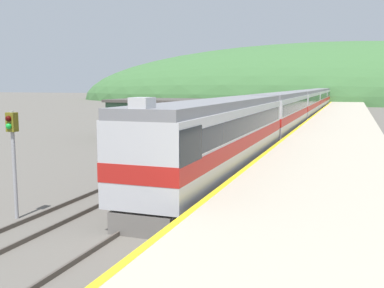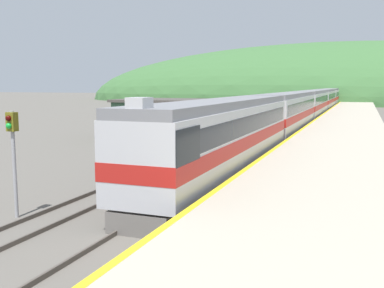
{
  "view_description": "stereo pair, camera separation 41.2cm",
  "coord_description": "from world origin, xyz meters",
  "px_view_note": "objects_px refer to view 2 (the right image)",
  "views": [
    {
      "loc": [
        6.47,
        -0.75,
        5.02
      ],
      "look_at": [
        0.06,
        17.25,
        2.51
      ],
      "focal_mm": 42.0,
      "sensor_mm": 36.0,
      "label": 1
    },
    {
      "loc": [
        6.86,
        -0.6,
        5.02
      ],
      "look_at": [
        0.06,
        17.25,
        2.51
      ],
      "focal_mm": 42.0,
      "sensor_mm": 36.0,
      "label": 2
    }
  ],
  "objects_px": {
    "carriage_second": "(288,113)",
    "signal_post_siding": "(13,142)",
    "carriage_third": "(312,104)",
    "carriage_fifth": "(332,97)",
    "carriage_fourth": "(324,100)",
    "express_train_lead_car": "(224,136)"
  },
  "relations": [
    {
      "from": "carriage_second",
      "to": "signal_post_siding",
      "type": "height_order",
      "value": "carriage_second"
    },
    {
      "from": "carriage_third",
      "to": "carriage_fifth",
      "type": "relative_size",
      "value": 1.0
    },
    {
      "from": "carriage_fourth",
      "to": "express_train_lead_car",
      "type": "bearing_deg",
      "value": -90.0
    },
    {
      "from": "carriage_fourth",
      "to": "carriage_fifth",
      "type": "relative_size",
      "value": 1.0
    },
    {
      "from": "express_train_lead_car",
      "to": "signal_post_siding",
      "type": "xyz_separation_m",
      "value": [
        -5.32,
        -9.62,
        0.58
      ]
    },
    {
      "from": "carriage_second",
      "to": "signal_post_siding",
      "type": "distance_m",
      "value": 31.84
    },
    {
      "from": "express_train_lead_car",
      "to": "carriage_third",
      "type": "bearing_deg",
      "value": 90.0
    },
    {
      "from": "signal_post_siding",
      "to": "carriage_fifth",
      "type": "bearing_deg",
      "value": 86.83
    },
    {
      "from": "carriage_second",
      "to": "carriage_third",
      "type": "xyz_separation_m",
      "value": [
        0.0,
        21.59,
        0.0
      ]
    },
    {
      "from": "carriage_third",
      "to": "carriage_second",
      "type": "bearing_deg",
      "value": -90.0
    },
    {
      "from": "express_train_lead_car",
      "to": "carriage_second",
      "type": "xyz_separation_m",
      "value": [
        0.0,
        21.77,
        -0.01
      ]
    },
    {
      "from": "express_train_lead_car",
      "to": "carriage_fifth",
      "type": "distance_m",
      "value": 86.53
    },
    {
      "from": "carriage_fifth",
      "to": "carriage_fourth",
      "type": "bearing_deg",
      "value": -90.0
    },
    {
      "from": "carriage_fourth",
      "to": "signal_post_siding",
      "type": "distance_m",
      "value": 74.75
    },
    {
      "from": "express_train_lead_car",
      "to": "signal_post_siding",
      "type": "relative_size",
      "value": 5.06
    },
    {
      "from": "signal_post_siding",
      "to": "carriage_third",
      "type": "bearing_deg",
      "value": 84.26
    },
    {
      "from": "signal_post_siding",
      "to": "carriage_fourth",
      "type": "bearing_deg",
      "value": 85.92
    },
    {
      "from": "express_train_lead_car",
      "to": "carriage_second",
      "type": "distance_m",
      "value": 21.77
    },
    {
      "from": "carriage_third",
      "to": "carriage_fifth",
      "type": "distance_m",
      "value": 43.18
    },
    {
      "from": "express_train_lead_car",
      "to": "signal_post_siding",
      "type": "bearing_deg",
      "value": -118.97
    },
    {
      "from": "carriage_second",
      "to": "carriage_fifth",
      "type": "bearing_deg",
      "value": 90.0
    },
    {
      "from": "carriage_second",
      "to": "signal_post_siding",
      "type": "xyz_separation_m",
      "value": [
        -5.32,
        -31.38,
        0.6
      ]
    }
  ]
}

